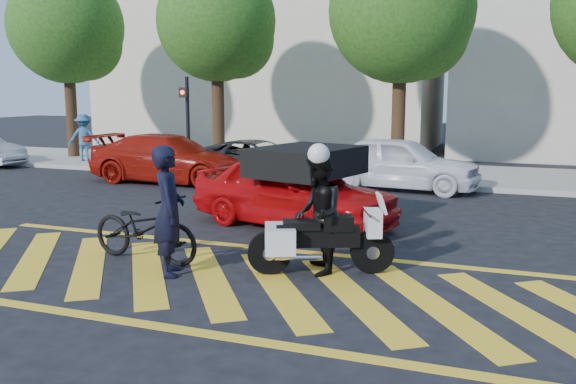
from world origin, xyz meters
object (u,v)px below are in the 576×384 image
(bicycle, at_px, (145,228))
(parked_mid_left, at_px, (259,161))
(parked_mid_right, at_px, (400,163))
(police_motorcycle, at_px, (319,239))
(red_convertible, at_px, (294,191))
(officer_moto, at_px, (318,214))
(parked_left, at_px, (170,159))
(officer_bike, at_px, (169,211))

(bicycle, xyz_separation_m, parked_mid_left, (-1.67, 8.71, 0.09))
(bicycle, height_order, parked_mid_right, parked_mid_right)
(police_motorcycle, bearing_deg, red_convertible, 94.31)
(officer_moto, xyz_separation_m, parked_left, (-7.03, 7.30, -0.20))
(police_motorcycle, distance_m, parked_mid_left, 9.55)
(bicycle, relative_size, parked_mid_left, 0.46)
(parked_mid_left, distance_m, parked_mid_right, 4.30)
(parked_mid_left, bearing_deg, officer_moto, -148.74)
(parked_mid_right, bearing_deg, red_convertible, 172.90)
(officer_moto, bearing_deg, police_motorcycle, 29.93)
(parked_left, bearing_deg, red_convertible, -128.54)
(bicycle, relative_size, parked_left, 0.42)
(officer_bike, distance_m, parked_mid_left, 9.54)
(officer_moto, distance_m, parked_mid_left, 9.54)
(parked_left, distance_m, parked_mid_right, 6.87)
(officer_moto, bearing_deg, parked_left, -158.41)
(officer_bike, xyz_separation_m, bicycle, (-0.78, 0.51, -0.44))
(bicycle, xyz_separation_m, parked_left, (-4.15, 7.63, 0.18))
(bicycle, height_order, red_convertible, red_convertible)
(police_motorcycle, relative_size, parked_left, 0.43)
(officer_moto, bearing_deg, bicycle, -105.75)
(parked_mid_left, bearing_deg, parked_mid_right, -87.23)
(parked_mid_right, bearing_deg, parked_mid_left, 95.39)
(police_motorcycle, xyz_separation_m, red_convertible, (-1.47, 2.93, 0.21))
(officer_bike, height_order, red_convertible, officer_bike)
(officer_bike, distance_m, parked_left, 9.52)
(officer_bike, distance_m, red_convertible, 3.82)
(police_motorcycle, bearing_deg, officer_moto, 119.93)
(officer_bike, height_order, parked_mid_right, officer_bike)
(officer_moto, bearing_deg, parked_mid_right, 159.34)
(red_convertible, distance_m, parked_mid_right, 5.59)
(parked_left, distance_m, parked_mid_left, 2.71)
(parked_mid_right, bearing_deg, bicycle, 168.58)
(red_convertible, distance_m, parked_mid_left, 6.28)
(bicycle, distance_m, parked_mid_right, 9.10)
(red_convertible, bearing_deg, officer_moto, -138.50)
(parked_mid_left, bearing_deg, red_convertible, -147.70)
(officer_bike, bearing_deg, parked_left, 1.60)
(officer_bike, height_order, bicycle, officer_bike)
(bicycle, distance_m, parked_left, 8.69)
(officer_bike, bearing_deg, police_motorcycle, -98.28)
(officer_moto, distance_m, red_convertible, 3.27)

